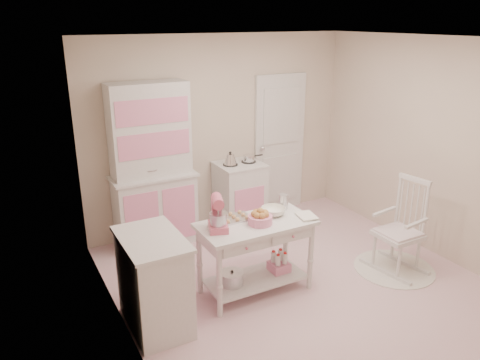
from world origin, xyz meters
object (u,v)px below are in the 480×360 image
hutch (153,166)px  stove (240,195)px  bread_basket (260,220)px  stand_mixer (218,214)px  work_table (255,257)px  rocking_chair (399,226)px  base_cabinet (154,282)px

hutch → stove: (1.20, -0.05, -0.58)m
hutch → bread_basket: size_ratio=8.32×
stand_mixer → bread_basket: stand_mixer is taller
work_table → stand_mixer: size_ratio=3.53×
stove → work_table: stove is taller
rocking_chair → stand_mixer: size_ratio=3.24×
work_table → hutch: bearing=109.2°
rocking_chair → stand_mixer: (-2.08, 0.41, 0.42)m
rocking_chair → stand_mixer: stand_mixer is taller
bread_basket → base_cabinet: bearing=-179.4°
hutch → stove: 1.33m
work_table → stand_mixer: (-0.42, 0.02, 0.57)m
hutch → base_cabinet: 1.85m
rocking_chair → stand_mixer: bearing=160.5°
rocking_chair → work_table: bearing=158.5°
base_cabinet → work_table: size_ratio=0.77×
bread_basket → rocking_chair: bearing=-11.7°
hutch → work_table: 1.81m
stove → bread_basket: stove is taller
hutch → work_table: (0.56, -1.60, -0.64)m
work_table → stove: bearing=67.4°
hutch → bread_basket: bearing=-70.8°
base_cabinet → bread_basket: bearing=0.6°
stand_mixer → hutch: bearing=113.6°
stand_mixer → bread_basket: bearing=9.7°
bread_basket → stove: bearing=68.6°
work_table → bread_basket: bread_basket is taller
stand_mixer → stove: bearing=73.8°
stove → bread_basket: bearing=-111.4°
work_table → bread_basket: bearing=-68.2°
base_cabinet → stand_mixer: bearing=6.7°
stand_mixer → base_cabinet: bearing=-154.6°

